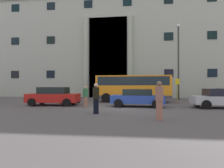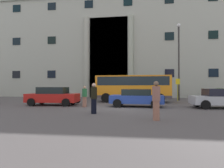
# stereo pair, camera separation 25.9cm
# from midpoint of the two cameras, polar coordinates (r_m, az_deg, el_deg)

# --- Properties ---
(ground_plane) EXTENTS (80.00, 64.00, 0.12)m
(ground_plane) POSITION_cam_midpoint_polar(r_m,az_deg,el_deg) (14.07, 2.38, -7.23)
(ground_plane) COLOR #4E4948
(office_building_facade) EXTENTS (41.86, 9.63, 15.12)m
(office_building_facade) POSITION_cam_midpoint_polar(r_m,az_deg,el_deg) (31.99, 5.35, 10.13)
(office_building_facade) COLOR #A9AC9E
(office_building_facade) RESTS_ON ground_plane
(orange_minibus) EXTENTS (7.26, 2.83, 2.60)m
(orange_minibus) POSITION_cam_midpoint_polar(r_m,az_deg,el_deg) (19.42, 6.61, -0.63)
(orange_minibus) COLOR orange
(orange_minibus) RESTS_ON ground_plane
(bus_stop_sign) EXTENTS (0.44, 0.08, 2.35)m
(bus_stop_sign) POSITION_cam_midpoint_polar(r_m,az_deg,el_deg) (21.62, 19.05, -0.87)
(bus_stop_sign) COLOR #A09E1B
(bus_stop_sign) RESTS_ON ground_plane
(hedge_planter_entrance_left) EXTENTS (1.92, 0.94, 1.65)m
(hedge_planter_entrance_left) POSITION_cam_midpoint_polar(r_m,az_deg,el_deg) (24.61, 15.17, -2.42)
(hedge_planter_entrance_left) COLOR #71675D
(hedge_planter_entrance_left) RESTS_ON ground_plane
(hedge_planter_entrance_right) EXTENTS (1.60, 0.83, 1.70)m
(hedge_planter_entrance_right) POSITION_cam_midpoint_polar(r_m,az_deg,el_deg) (24.70, -0.22, -2.39)
(hedge_planter_entrance_right) COLOR #6B6857
(hedge_planter_entrance_right) RESTS_ON ground_plane
(hedge_planter_east) EXTENTS (2.13, 0.93, 1.34)m
(hedge_planter_east) POSITION_cam_midpoint_polar(r_m,az_deg,el_deg) (25.84, 29.24, -2.61)
(hedge_planter_east) COLOR slate
(hedge_planter_east) RESTS_ON ground_plane
(parked_hatchback_near) EXTENTS (4.05, 2.11, 1.33)m
(parked_hatchback_near) POSITION_cam_midpoint_polar(r_m,az_deg,el_deg) (14.86, 7.75, -3.97)
(parked_hatchback_near) COLOR #243F9B
(parked_hatchback_near) RESTS_ON ground_plane
(parked_compact_extra) EXTENTS (4.14, 2.23, 1.48)m
(parked_compact_extra) POSITION_cam_midpoint_polar(r_m,az_deg,el_deg) (16.57, -16.47, -3.40)
(parked_compact_extra) COLOR red
(parked_compact_extra) RESTS_ON ground_plane
(parked_sedan_second) EXTENTS (4.07, 2.06, 1.38)m
(parked_sedan_second) POSITION_cam_midpoint_polar(r_m,az_deg,el_deg) (15.80, 29.82, -3.63)
(parked_sedan_second) COLOR #B1B4BB
(parked_sedan_second) RESTS_ON ground_plane
(motorcycle_far_end) EXTENTS (2.04, 0.69, 0.89)m
(motorcycle_far_end) POSITION_cam_midpoint_polar(r_m,az_deg,el_deg) (18.07, -12.24, -4.12)
(motorcycle_far_end) COLOR black
(motorcycle_far_end) RESTS_ON ground_plane
(pedestrian_woman_dark_dress) EXTENTS (0.36, 0.36, 1.72)m
(pedestrian_woman_dark_dress) POSITION_cam_midpoint_polar(r_m,az_deg,el_deg) (10.99, -4.68, -4.20)
(pedestrian_woman_dark_dress) COLOR black
(pedestrian_woman_dark_dress) RESTS_ON ground_plane
(pedestrian_man_crossing) EXTENTS (0.36, 0.36, 1.78)m
(pedestrian_man_crossing) POSITION_cam_midpoint_polar(r_m,az_deg,el_deg) (9.07, 13.65, -4.71)
(pedestrian_man_crossing) COLOR #94604D
(pedestrian_man_crossing) RESTS_ON ground_plane
(pedestrian_man_red_shirt) EXTENTS (0.36, 0.36, 1.57)m
(pedestrian_man_red_shirt) POSITION_cam_midpoint_polar(r_m,az_deg,el_deg) (14.66, -7.56, -3.65)
(pedestrian_man_red_shirt) COLOR #8E5C4A
(pedestrian_man_red_shirt) RESTS_ON ground_plane
(lamppost_plaza_centre) EXTENTS (0.40, 0.40, 8.49)m
(lamppost_plaza_centre) POSITION_cam_midpoint_polar(r_m,az_deg,el_deg) (22.87, 19.33, 7.74)
(lamppost_plaza_centre) COLOR #353232
(lamppost_plaza_centre) RESTS_ON ground_plane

